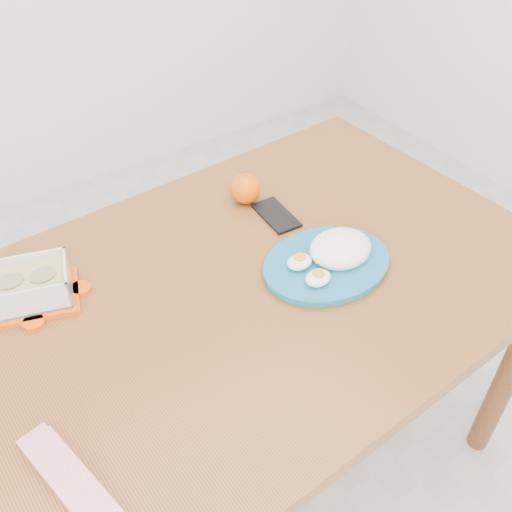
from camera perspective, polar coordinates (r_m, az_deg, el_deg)
ground at (r=1.81m, az=2.33°, el=-19.64°), size 3.50×3.50×0.00m
dining_table at (r=1.28m, az=0.00°, el=-5.12°), size 1.31×0.91×0.75m
food_container at (r=1.23m, az=-21.72°, el=-2.84°), size 0.21×0.18×0.08m
orange_fruit at (r=1.40m, az=-1.07°, el=6.75°), size 0.08×0.08×0.08m
rice_plate at (r=1.23m, az=7.54°, el=-0.07°), size 0.30×0.30×0.08m
candy_bar at (r=0.96m, az=-17.76°, el=-20.94°), size 0.10×0.22×0.02m
smartphone at (r=1.37m, az=2.02°, el=4.09°), size 0.07×0.14×0.01m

